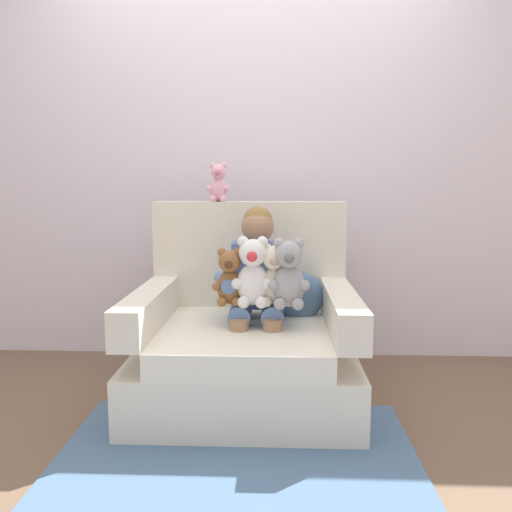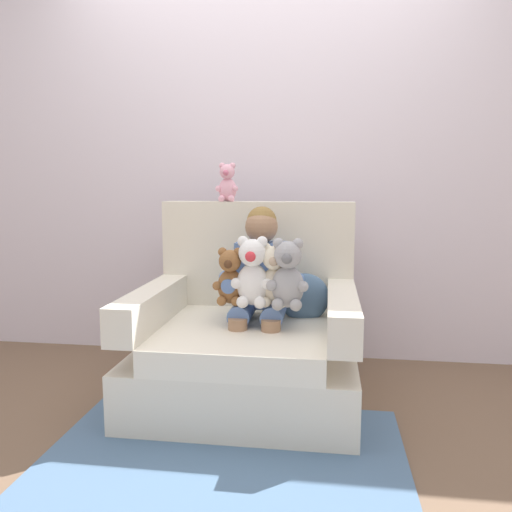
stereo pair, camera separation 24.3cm
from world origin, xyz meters
The scene contains 11 objects.
ground_plane centered at (0.00, 0.00, 0.00)m, with size 8.00×8.00×0.00m, color brown.
back_wall centered at (0.00, 0.79, 1.30)m, with size 6.00×0.10×2.60m, color silver.
floor_rug centered at (0.00, -0.75, 0.01)m, with size 1.45×1.39×0.01m, color slate.
armchair centered at (0.00, 0.06, 0.30)m, with size 1.08×0.98×1.00m.
seated_child centered at (0.06, 0.08, 0.61)m, with size 0.45×0.39×0.82m.
plush_grey centered at (0.21, -0.09, 0.67)m, with size 0.20×0.16×0.34m.
plush_brown centered at (-0.07, -0.04, 0.64)m, with size 0.17×0.14×0.28m.
plush_white centered at (0.04, -0.06, 0.67)m, with size 0.20×0.16×0.34m.
plush_cream centered at (0.15, -0.04, 0.65)m, with size 0.18×0.15×0.31m.
plush_pink_on_backrest centered at (-0.17, 0.41, 1.10)m, with size 0.13×0.11×0.22m.
throw_pillow centered at (0.28, 0.18, 0.50)m, with size 0.26×0.12×0.26m, color slate.
Camera 1 is at (0.15, -2.46, 1.09)m, focal length 35.61 mm.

